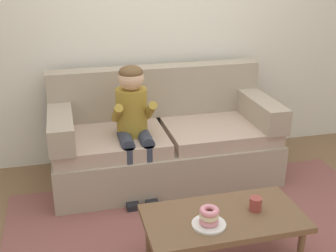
% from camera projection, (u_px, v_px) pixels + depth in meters
% --- Properties ---
extents(ground, '(10.00, 10.00, 0.00)m').
position_uv_depth(ground, '(204.00, 223.00, 3.31)').
color(ground, brown).
extents(wall_back, '(8.00, 0.10, 2.80)m').
position_uv_depth(wall_back, '(161.00, 15.00, 4.06)').
color(wall_back, silver).
rests_on(wall_back, ground).
extents(area_rug, '(2.98, 2.02, 0.01)m').
position_uv_depth(area_rug, '(215.00, 242.00, 3.08)').
color(area_rug, brown).
rests_on(area_rug, ground).
extents(couch, '(1.98, 0.90, 0.97)m').
position_uv_depth(couch, '(163.00, 140.00, 3.93)').
color(couch, tan).
rests_on(couch, ground).
extents(coffee_table, '(1.01, 0.52, 0.39)m').
position_uv_depth(coffee_table, '(224.00, 221.00, 2.72)').
color(coffee_table, brown).
rests_on(coffee_table, ground).
extents(person_child, '(0.34, 0.58, 1.10)m').
position_uv_depth(person_child, '(133.00, 118.00, 3.55)').
color(person_child, olive).
rests_on(person_child, ground).
extents(plate, '(0.21, 0.21, 0.01)m').
position_uv_depth(plate, '(209.00, 224.00, 2.60)').
color(plate, white).
rests_on(plate, coffee_table).
extents(donut, '(0.15, 0.15, 0.04)m').
position_uv_depth(donut, '(209.00, 221.00, 2.59)').
color(donut, pink).
rests_on(donut, plate).
extents(donut_second, '(0.17, 0.17, 0.04)m').
position_uv_depth(donut_second, '(209.00, 216.00, 2.58)').
color(donut_second, beige).
rests_on(donut_second, donut).
extents(donut_third, '(0.16, 0.16, 0.04)m').
position_uv_depth(donut_third, '(209.00, 211.00, 2.57)').
color(donut_third, pink).
rests_on(donut_third, donut_second).
extents(mug, '(0.08, 0.08, 0.09)m').
position_uv_depth(mug, '(256.00, 204.00, 2.75)').
color(mug, '#993D38').
rests_on(mug, coffee_table).
extents(toy_controller, '(0.23, 0.09, 0.05)m').
position_uv_depth(toy_controller, '(260.00, 203.00, 3.53)').
color(toy_controller, red).
rests_on(toy_controller, ground).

